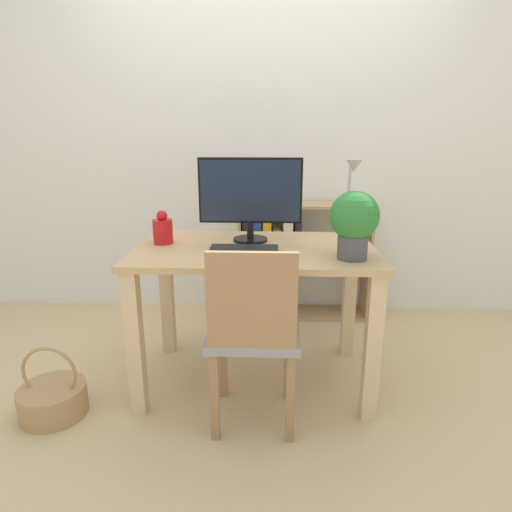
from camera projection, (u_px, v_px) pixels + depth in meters
name	position (u px, v px, depth m)	size (l,w,h in m)	color
ground_plane	(255.00, 378.00, 2.35)	(10.00, 10.00, 0.00)	#CCB284
wall_back	(261.00, 134.00, 3.02)	(8.00, 0.05, 2.60)	silver
desk	(255.00, 275.00, 2.19)	(1.20, 0.73, 0.75)	tan
monitor	(250.00, 194.00, 2.20)	(0.54, 0.18, 0.43)	black
keyboard	(244.00, 249.00, 2.08)	(0.33, 0.13, 0.02)	black
vase	(163.00, 230.00, 2.20)	(0.10, 0.10, 0.17)	red
desk_lamp	(351.00, 193.00, 2.16)	(0.10, 0.19, 0.43)	#B7B7BC
potted_plant	(354.00, 221.00, 1.90)	(0.22, 0.22, 0.31)	#4C4C51
chair	(253.00, 330.00, 1.85)	(0.40, 0.40, 0.86)	gray
bookshelf	(280.00, 257.00, 3.09)	(0.92, 0.28, 0.83)	tan
basket	(53.00, 398.00, 2.03)	(0.31, 0.31, 0.35)	tan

